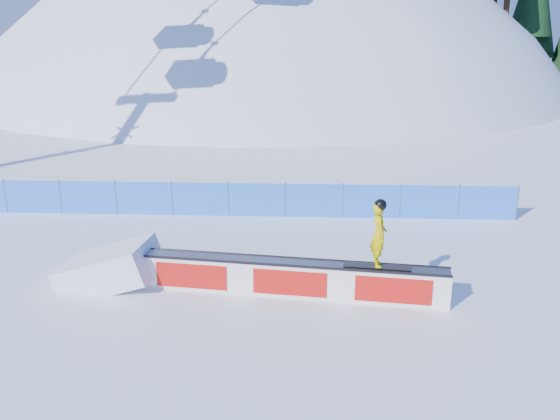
{
  "coord_description": "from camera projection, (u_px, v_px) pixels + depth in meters",
  "views": [
    {
      "loc": [
        3.76,
        -16.31,
        7.05
      ],
      "look_at": [
        3.01,
        0.29,
        1.62
      ],
      "focal_mm": 40.0,
      "sensor_mm": 36.0,
      "label": 1
    }
  ],
  "objects": [
    {
      "name": "safety_fence",
      "position": [
        200.0,
        199.0,
        21.92
      ],
      "size": [
        22.05,
        0.05,
        1.3
      ],
      "color": "#2775F5",
      "rests_on": "ground"
    },
    {
      "name": "snow_hill",
      "position": [
        269.0,
        266.0,
        63.31
      ],
      "size": [
        64.0,
        64.0,
        64.0
      ],
      "color": "white",
      "rests_on": "ground"
    },
    {
      "name": "rail_box",
      "position": [
        291.0,
        278.0,
        15.88
      ],
      "size": [
        7.9,
        1.51,
        0.95
      ],
      "rotation": [
        0.0,
        0.0,
        -0.12
      ],
      "color": "white",
      "rests_on": "ground"
    },
    {
      "name": "snow_ramp",
      "position": [
        110.0,
        281.0,
        16.8
      ],
      "size": [
        2.81,
        1.95,
        1.64
      ],
      "primitive_type": null,
      "rotation": [
        0.0,
        -0.31,
        -0.12
      ],
      "color": "white",
      "rests_on": "ground"
    },
    {
      "name": "snowboarder",
      "position": [
        379.0,
        234.0,
        15.12
      ],
      "size": [
        1.69,
        0.62,
        1.74
      ],
      "rotation": [
        0.0,
        0.0,
        1.65
      ],
      "color": "black",
      "rests_on": "rail_box"
    },
    {
      "name": "ground",
      "position": [
        175.0,
        265.0,
        17.84
      ],
      "size": [
        160.0,
        160.0,
        0.0
      ],
      "primitive_type": "plane",
      "color": "white",
      "rests_on": "ground"
    }
  ]
}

